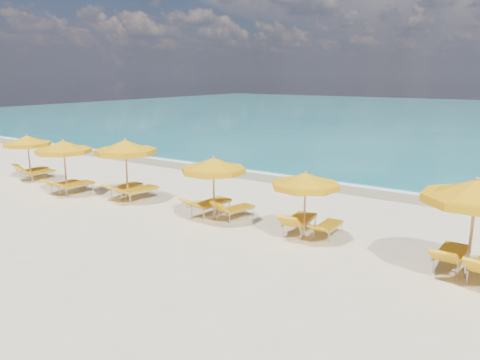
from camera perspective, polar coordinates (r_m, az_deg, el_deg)
The scene contains 22 objects.
ground_plane at distance 15.98m, azimuth -3.04°, elevation -5.19°, with size 120.00×120.00×0.00m, color beige.
ocean at distance 60.98m, azimuth 25.63°, elevation 6.91°, with size 120.00×80.00×0.30m, color #146971.
wet_sand_band at distance 22.11m, azimuth 8.64°, elevation -0.24°, with size 120.00×2.60×0.01m, color tan.
foam_line at distance 22.82m, azimuth 9.52°, elevation 0.14°, with size 120.00×1.20×0.03m, color white.
whitecap_near at distance 33.19m, azimuth 6.54°, elevation 4.17°, with size 14.00×0.36×0.05m, color white.
umbrella_0 at distance 24.24m, azimuth -24.50°, elevation 4.33°, with size 2.81×2.81×2.16m.
umbrella_1 at distance 20.77m, azimuth -20.73°, elevation 3.75°, with size 2.57×2.57×2.30m.
umbrella_2 at distance 18.98m, azimuth -13.80°, elevation 3.87°, with size 2.50×2.50×2.47m.
umbrella_3 at distance 15.75m, azimuth -3.26°, elevation 1.74°, with size 2.85×2.85×2.25m.
umbrella_4 at distance 14.13m, azimuth 7.99°, elevation -0.13°, with size 2.49×2.49×2.11m.
umbrella_5 at distance 12.42m, azimuth 26.83°, elevation -1.37°, with size 3.34×3.34×2.56m.
lounger_0_left at distance 25.06m, azimuth -23.89°, elevation 0.83°, with size 0.64×1.67×0.81m.
lounger_0_right at distance 24.31m, azimuth -23.27°, elevation 0.55°, with size 0.62×1.76×0.73m.
lounger_1_left at distance 21.55m, azimuth -20.59°, elevation -0.73°, with size 0.55×1.61×0.68m.
lounger_1_right at distance 20.89m, azimuth -19.42°, elevation -0.96°, with size 0.77×1.92×0.77m.
lounger_2_left at distance 20.00m, azimuth -13.76°, elevation -1.21°, with size 0.73×1.91×0.68m.
lounger_2_right at distance 19.18m, azimuth -12.31°, elevation -1.65°, with size 0.93×2.14×0.77m.
lounger_3_left at distance 16.83m, azimuth -3.70°, elevation -3.38°, with size 0.90×2.13×0.83m.
lounger_3_right at distance 16.31m, azimuth -0.55°, elevation -4.01°, with size 0.90×1.76×0.80m.
lounger_4_left at distance 15.03m, azimuth 7.20°, elevation -5.46°, with size 0.91×2.08×0.89m.
lounger_4_right at distance 14.81m, azimuth 10.63°, elevation -6.04°, with size 0.63×1.74×0.64m.
lounger_5_left at distance 13.45m, azimuth 24.31°, elevation -8.79°, with size 0.71×1.99×0.85m.
Camera 1 is at (9.25, -12.07, 4.93)m, focal length 35.00 mm.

